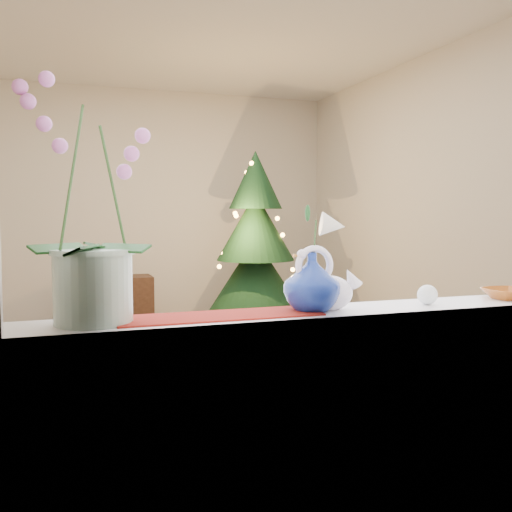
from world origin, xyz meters
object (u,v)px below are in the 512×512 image
Objects in this scene: amber_dish at (507,294)px; xmas_tree at (255,245)px; side_table at (115,304)px; swan at (328,280)px; paperweight at (427,295)px; blue_vase at (312,277)px; orchid_pot at (91,200)px.

amber_dish is 3.61m from xmas_tree.
side_table is (-1.34, 0.78, -0.65)m from xmas_tree.
side_table is at bearing 114.33° from swan.
swan reaches higher than side_table.
xmas_tree is (0.15, 3.60, 0.01)m from amber_dish.
paperweight is 0.10× the size of side_table.
blue_vase reaches higher than side_table.
orchid_pot is at bearing -96.13° from side_table.
swan is 3.42× the size of paperweight.
swan is 0.82m from amber_dish.
amber_dish is 4.58m from side_table.
paperweight reaches higher than amber_dish.
orchid_pot is 10.23× the size of paperweight.
paperweight is at bearing -80.12° from side_table.
xmas_tree reaches higher than amber_dish.
xmas_tree is at bearing 81.50° from paperweight.
orchid_pot reaches higher than blue_vase.
paperweight is 0.04× the size of xmas_tree.
orchid_pot reaches higher than paperweight.
paperweight reaches higher than side_table.
swan is 1.08× the size of blue_vase.
amber_dish is at bearing -0.71° from orchid_pot.
amber_dish is 0.08× the size of xmas_tree.
orchid_pot is 3.22× the size of blue_vase.
orchid_pot reaches higher than amber_dish.
xmas_tree is (1.02, 3.61, -0.09)m from blue_vase.
xmas_tree is (0.54, 3.62, -0.01)m from paperweight.
xmas_tree is (0.96, 3.60, -0.08)m from swan.
xmas_tree is at bearing 63.66° from orchid_pot.
amber_dish is at bearing -92.31° from xmas_tree.
orchid_pot is 5.04× the size of amber_dish.
side_table is (-0.31, 4.38, -0.74)m from blue_vase.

